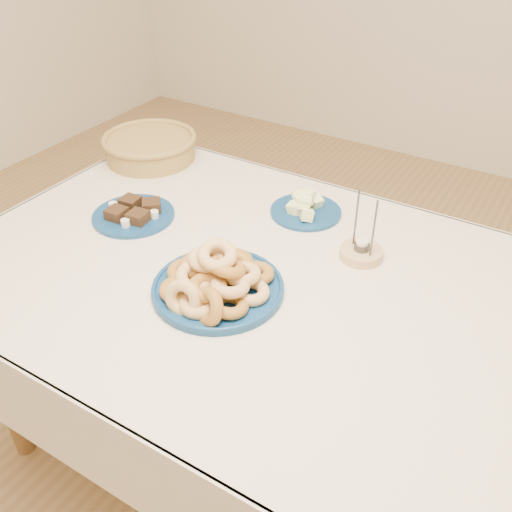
% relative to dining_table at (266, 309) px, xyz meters
% --- Properties ---
extents(ground, '(5.00, 5.00, 0.00)m').
position_rel_dining_table_xyz_m(ground, '(0.00, 0.00, -0.64)').
color(ground, '#977247').
rests_on(ground, ground).
extents(dining_table, '(1.71, 1.11, 0.75)m').
position_rel_dining_table_xyz_m(dining_table, '(0.00, 0.00, 0.00)').
color(dining_table, brown).
rests_on(dining_table, ground).
extents(donut_platter, '(0.35, 0.35, 0.15)m').
position_rel_dining_table_xyz_m(donut_platter, '(-0.07, -0.12, 0.14)').
color(donut_platter, navy).
rests_on(donut_platter, dining_table).
extents(melon_plate, '(0.28, 0.28, 0.07)m').
position_rel_dining_table_xyz_m(melon_plate, '(-0.06, 0.34, 0.13)').
color(melon_plate, navy).
rests_on(melon_plate, dining_table).
extents(brownie_plate, '(0.32, 0.32, 0.04)m').
position_rel_dining_table_xyz_m(brownie_plate, '(-0.49, 0.05, 0.12)').
color(brownie_plate, navy).
rests_on(brownie_plate, dining_table).
extents(wicker_basket, '(0.37, 0.37, 0.09)m').
position_rel_dining_table_xyz_m(wicker_basket, '(-0.71, 0.39, 0.15)').
color(wicker_basket, olive).
rests_on(wicker_basket, dining_table).
extents(candle_holder, '(0.15, 0.15, 0.19)m').
position_rel_dining_table_xyz_m(candle_holder, '(0.17, 0.21, 0.12)').
color(candle_holder, tan).
rests_on(candle_holder, dining_table).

